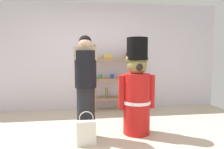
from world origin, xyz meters
TOP-DOWN VIEW (x-y plane):
  - ground_plane at (0.00, 0.00)m, footprint 6.40×6.40m
  - back_wall at (0.00, 2.20)m, footprint 6.40×0.12m
  - merchandise_shelf at (0.62, 1.98)m, footprint 1.19×0.35m
  - teddy_bear_guard at (0.65, 0.37)m, footprint 0.62×0.46m
  - person_shopper at (-0.19, 0.30)m, footprint 0.35×0.34m
  - shopping_bag at (-0.19, 0.01)m, footprint 0.28×0.11m

SIDE VIEW (x-z plane):
  - ground_plane at x=0.00m, z-range 0.00..0.00m
  - shopping_bag at x=-0.19m, z-range -0.06..0.44m
  - teddy_bear_guard at x=0.65m, z-range -0.07..1.52m
  - merchandise_shelf at x=0.62m, z-range 0.01..1.58m
  - person_shopper at x=-0.19m, z-range 0.03..1.64m
  - back_wall at x=0.00m, z-range 0.00..2.60m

